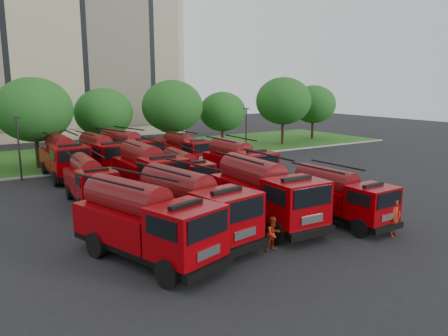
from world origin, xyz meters
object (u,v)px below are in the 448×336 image
object	(u,v)px
fire_truck_5	(148,170)
fire_truck_11	(185,149)
fire_truck_7	(238,162)
firefighter_5	(258,190)
fire_truck_3	(339,196)
fire_truck_10	(128,150)
firefighter_0	(394,236)
fire_truck_6	(184,172)
fire_truck_0	(145,222)
fire_truck_2	(265,193)
firefighter_4	(108,249)
fire_truck_1	(192,206)
firefighter_2	(314,211)
fire_truck_4	(90,180)
fire_truck_9	(101,154)
fire_truck_8	(64,157)
firefighter_3	(315,216)
firefighter_1	(273,251)

from	to	relation	value
fire_truck_5	fire_truck_11	distance (m)	11.43
fire_truck_7	firefighter_5	world-z (taller)	fire_truck_7
fire_truck_3	firefighter_5	bearing A→B (deg)	83.10
fire_truck_5	fire_truck_10	xyz separation A→B (m)	(1.99, 9.39, -0.02)
firefighter_0	firefighter_5	world-z (taller)	firefighter_0
fire_truck_3	fire_truck_6	size ratio (longest dim) A/B	1.01
fire_truck_0	firefighter_5	distance (m)	14.35
fire_truck_2	firefighter_4	size ratio (longest dim) A/B	5.14
fire_truck_1	firefighter_2	world-z (taller)	fire_truck_1
fire_truck_4	firefighter_5	size ratio (longest dim) A/B	4.31
fire_truck_0	fire_truck_9	bearing A→B (deg)	60.88
fire_truck_4	fire_truck_8	bearing A→B (deg)	90.95
fire_truck_6	fire_truck_8	distance (m)	11.26
fire_truck_2	fire_truck_1	bearing A→B (deg)	-178.18
fire_truck_2	firefighter_2	size ratio (longest dim) A/B	4.70
fire_truck_4	fire_truck_9	xyz separation A→B (m)	(3.47, 8.98, 0.20)
fire_truck_3	firefighter_5	xyz separation A→B (m)	(0.72, 8.54, -1.49)
fire_truck_0	fire_truck_3	distance (m)	11.23
fire_truck_2	fire_truck_6	bearing A→B (deg)	93.63
fire_truck_0	fire_truck_11	bearing A→B (deg)	40.80
fire_truck_0	firefighter_2	size ratio (longest dim) A/B	4.78
fire_truck_10	firefighter_5	distance (m)	13.45
fire_truck_11	firefighter_4	xyz separation A→B (m)	(-12.94, -17.21, -1.50)
fire_truck_5	fire_truck_6	size ratio (longest dim) A/B	1.20
fire_truck_6	firefighter_5	xyz separation A→B (m)	(4.81, -2.36, -1.45)
fire_truck_5	fire_truck_11	world-z (taller)	fire_truck_5
fire_truck_5	fire_truck_7	bearing A→B (deg)	-2.39
fire_truck_1	fire_truck_6	xyz separation A→B (m)	(4.20, 9.01, -0.29)
fire_truck_6	firefighter_0	xyz separation A→B (m)	(4.83, -14.01, -1.45)
firefighter_3	firefighter_4	world-z (taller)	firefighter_3
fire_truck_8	firefighter_1	bearing A→B (deg)	-77.86
fire_truck_1	fire_truck_6	bearing A→B (deg)	55.09
fire_truck_6	firefighter_3	bearing A→B (deg)	-62.84
firefighter_0	fire_truck_5	bearing A→B (deg)	108.00
fire_truck_11	firefighter_1	distance (m)	22.50
fire_truck_10	firefighter_4	distance (m)	19.48
fire_truck_3	fire_truck_11	xyz separation A→B (m)	(0.68, 20.09, 0.01)
fire_truck_11	firefighter_4	world-z (taller)	fire_truck_11
fire_truck_2	firefighter_3	world-z (taller)	fire_truck_2
fire_truck_8	firefighter_4	world-z (taller)	fire_truck_8
fire_truck_11	firefighter_4	distance (m)	21.59
firefighter_1	fire_truck_10	bearing A→B (deg)	85.34
fire_truck_8	firefighter_3	xyz separation A→B (m)	(10.01, -18.77, -1.75)
fire_truck_4	firefighter_4	distance (m)	8.85
fire_truck_8	fire_truck_1	bearing A→B (deg)	-83.35
fire_truck_6	firefighter_4	distance (m)	11.55
firefighter_3	firefighter_4	size ratio (longest dim) A/B	1.23
fire_truck_2	fire_truck_9	distance (m)	18.85
fire_truck_4	fire_truck_10	world-z (taller)	fire_truck_10
firefighter_2	firefighter_5	bearing A→B (deg)	-7.26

